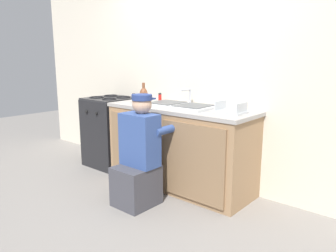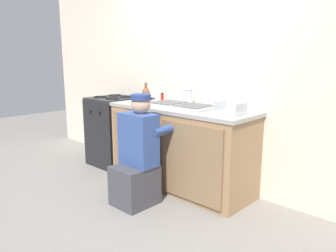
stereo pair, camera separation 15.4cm
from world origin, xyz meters
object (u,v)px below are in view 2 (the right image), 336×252
Objects in this scene: dish_rack_tray at (230,111)px; sink_double_basin at (181,105)px; plumber_person at (137,159)px; vase_decorative at (146,94)px; spice_bottle_pepper at (136,98)px; spice_bottle_red at (162,97)px; stove_range at (115,131)px.

sink_double_basin is at bearing -178.63° from dish_rack_tray.
vase_decorative reaches higher than plumber_person.
plumber_person is at bearing -134.63° from dish_rack_tray.
spice_bottle_pepper is 1.00× the size of spice_bottle_red.
stove_range is 0.90m from spice_bottle_red.
plumber_person is 1.08m from spice_bottle_red.
dish_rack_tray is at bearing -9.48° from spice_bottle_red.
spice_bottle_red reaches higher than stove_range.
plumber_person reaches higher than spice_bottle_red.
vase_decorative is (-1.26, 0.06, 0.07)m from dish_rack_tray.
vase_decorative reaches higher than dish_rack_tray.
vase_decorative is at bearing 177.45° from dish_rack_tray.
spice_bottle_red is at bearing 119.02° from plumber_person.
spice_bottle_pepper is at bearing 138.84° from plumber_person.
dish_rack_tray reaches higher than spice_bottle_red.
plumber_person reaches higher than spice_bottle_pepper.
plumber_person is at bearing -41.16° from spice_bottle_pepper.
vase_decorative is at bearing 173.56° from sink_double_basin.
plumber_person is 1.09m from vase_decorative.
spice_bottle_red is at bearing 157.26° from sink_double_basin.
sink_double_basin is 0.52m from spice_bottle_red.
sink_double_basin is at bearing -6.44° from vase_decorative.
spice_bottle_red is 0.21m from vase_decorative.
sink_double_basin is 2.86× the size of dish_rack_tray.
vase_decorative is (0.56, 0.07, 0.54)m from stove_range.
stove_range is at bearing 174.47° from spice_bottle_pepper.
spice_bottle_pepper is at bearing -111.52° from vase_decorative.
stove_range is (-1.19, -0.00, -0.47)m from sink_double_basin.
vase_decorative is at bearing 68.48° from spice_bottle_pepper.
spice_bottle_pepper is 0.14m from vase_decorative.
spice_bottle_pepper is 1.31m from dish_rack_tray.
plumber_person is (-0.01, -0.64, -0.48)m from sink_double_basin.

